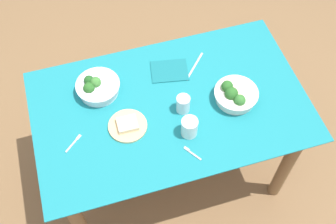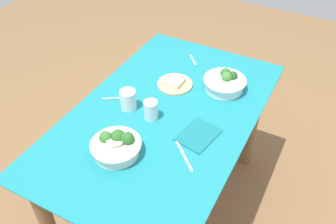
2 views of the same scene
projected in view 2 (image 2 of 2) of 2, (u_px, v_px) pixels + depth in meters
The scene contains 11 objects.
ground_plane at pixel (165, 205), 2.22m from camera, with size 6.00×6.00×0.00m, color brown.
dining_table at pixel (164, 133), 1.82m from camera, with size 1.34×0.82×0.74m.
broccoli_bowl_far at pixel (116, 146), 1.53m from camera, with size 0.22×0.22×0.10m.
broccoli_bowl_near at pixel (225, 83), 1.87m from camera, with size 0.22×0.22×0.10m.
bread_side_plate at pixel (175, 83), 1.91m from camera, with size 0.18×0.18×0.03m.
water_glass_center at pixel (151, 110), 1.69m from camera, with size 0.07×0.07×0.09m, color silver.
water_glass_side at pixel (128, 100), 1.74m from camera, with size 0.08×0.08×0.10m, color silver.
fork_by_far_bowl at pixel (193, 60), 2.09m from camera, with size 0.09×0.08×0.00m.
fork_by_near_bowl at pixel (114, 98), 1.83m from camera, with size 0.07×0.09×0.00m.
table_knife_left at pixel (183, 154), 1.54m from camera, with size 0.20×0.01×0.00m, color #B7B7BC.
napkin_folded_upper at pixel (198, 135), 1.63m from camera, with size 0.19×0.14×0.01m, color #156870.
Camera 2 is at (-1.15, -0.63, 1.89)m, focal length 39.09 mm.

